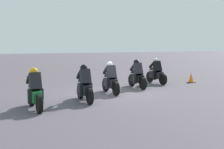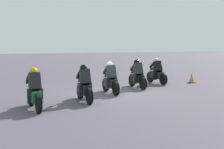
{
  "view_description": "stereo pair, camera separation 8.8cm",
  "coord_description": "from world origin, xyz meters",
  "views": [
    {
      "loc": [
        -13.28,
        5.92,
        2.37
      ],
      "look_at": [
        0.02,
        -0.03,
        0.9
      ],
      "focal_mm": 49.8,
      "sensor_mm": 36.0,
      "label": 1
    },
    {
      "loc": [
        -13.32,
        5.84,
        2.37
      ],
      "look_at": [
        0.02,
        -0.03,
        0.9
      ],
      "focal_mm": 49.8,
      "sensor_mm": 36.0,
      "label": 2
    }
  ],
  "objects": [
    {
      "name": "rider_lane_b",
      "position": [
        1.18,
        -2.02,
        0.62
      ],
      "size": [
        2.04,
        0.55,
        1.51
      ],
      "rotation": [
        0.0,
        0.0,
        -0.06
      ],
      "color": "black",
      "rests_on": "ground_plane"
    },
    {
      "name": "traffic_cone",
      "position": [
        1.74,
        -6.03,
        0.27
      ],
      "size": [
        0.4,
        0.4,
        0.59
      ],
      "color": "black",
      "rests_on": "ground_plane"
    },
    {
      "name": "rider_lane_a",
      "position": [
        2.31,
        -3.92,
        0.62
      ],
      "size": [
        2.04,
        0.54,
        1.51
      ],
      "rotation": [
        0.0,
        0.0,
        0.02
      ],
      "color": "black",
      "rests_on": "ground_plane"
    },
    {
      "name": "ground_plane",
      "position": [
        0.0,
        0.0,
        0.0
      ],
      "size": [
        120.0,
        120.0,
        0.0
      ],
      "primitive_type": "plane",
      "color": "#544B56"
    },
    {
      "name": "rider_lane_c",
      "position": [
        0.06,
        0.03,
        0.62
      ],
      "size": [
        2.04,
        0.55,
        1.51
      ],
      "rotation": [
        0.0,
        0.0,
        -0.06
      ],
      "color": "black",
      "rests_on": "ground_plane"
    },
    {
      "name": "rider_lane_d",
      "position": [
        -1.36,
        1.81,
        0.62
      ],
      "size": [
        2.04,
        0.55,
        1.51
      ],
      "rotation": [
        0.0,
        0.0,
        -0.05
      ],
      "color": "black",
      "rests_on": "ground_plane"
    },
    {
      "name": "rider_lane_e",
      "position": [
        -2.1,
        3.95,
        0.62
      ],
      "size": [
        2.04,
        0.54,
        1.51
      ],
      "rotation": [
        0.0,
        0.0,
        0.02
      ],
      "color": "black",
      "rests_on": "ground_plane"
    }
  ]
}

